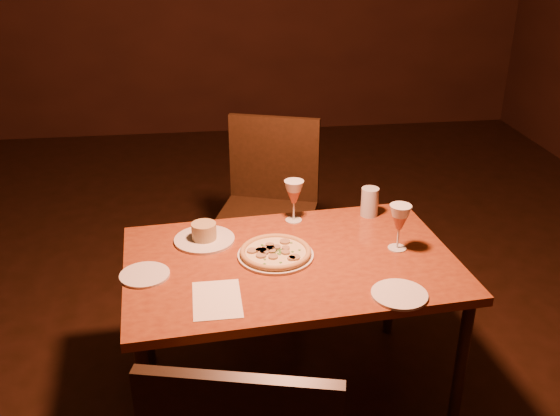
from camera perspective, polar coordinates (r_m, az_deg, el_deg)
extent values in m
plane|color=black|center=(3.00, -5.15, -14.04)|extent=(7.00, 7.00, 0.00)
cube|color=brown|center=(2.44, 0.97, -5.07)|extent=(1.33, 0.91, 0.04)
cylinder|color=black|center=(2.87, -12.21, -8.56)|extent=(0.05, 0.05, 0.65)
cylinder|color=black|center=(2.54, 16.12, -14.15)|extent=(0.05, 0.05, 0.65)
cylinder|color=black|center=(3.06, 10.19, -6.12)|extent=(0.05, 0.05, 0.65)
cube|color=black|center=(3.15, -1.34, -1.01)|extent=(0.60, 0.60, 0.04)
cube|color=black|center=(3.25, -0.55, 4.57)|extent=(0.46, 0.18, 0.45)
cylinder|color=black|center=(3.16, -5.44, -6.50)|extent=(0.04, 0.04, 0.48)
cylinder|color=black|center=(3.47, -3.69, -3.28)|extent=(0.04, 0.04, 0.48)
cylinder|color=black|center=(3.08, 1.43, -7.25)|extent=(0.04, 0.04, 0.48)
cylinder|color=black|center=(3.40, 2.54, -3.88)|extent=(0.04, 0.04, 0.48)
cylinder|color=silver|center=(2.44, -0.41, -4.33)|extent=(0.30, 0.30, 0.01)
cylinder|color=beige|center=(2.44, -0.41, -4.11)|extent=(0.27, 0.27, 0.01)
torus|color=tan|center=(2.44, -0.41, -4.00)|extent=(0.28, 0.28, 0.02)
cylinder|color=silver|center=(2.58, -6.92, -2.88)|extent=(0.25, 0.25, 0.01)
cylinder|color=tan|center=(2.56, -6.97, -2.10)|extent=(0.10, 0.10, 0.07)
cylinder|color=#B2BCC2|center=(2.78, 8.20, 0.56)|extent=(0.08, 0.08, 0.13)
cylinder|color=silver|center=(2.37, -12.27, -5.99)|extent=(0.19, 0.19, 0.01)
cylinder|color=silver|center=(2.24, 10.86, -7.77)|extent=(0.20, 0.20, 0.01)
cube|color=silver|center=(2.20, -5.78, -8.32)|extent=(0.17, 0.25, 0.00)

